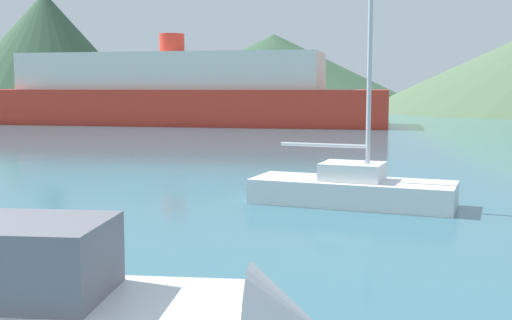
# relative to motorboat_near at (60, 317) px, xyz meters

# --- Properties ---
(motorboat_near) EXTENTS (6.25, 2.22, 2.07)m
(motorboat_near) POSITION_rel_motorboat_near_xyz_m (0.00, 0.00, 0.00)
(motorboat_near) COLOR silver
(motorboat_near) RESTS_ON ground_plane
(sailboat_inner) EXTENTS (5.54, 2.74, 9.89)m
(sailboat_inner) POSITION_rel_motorboat_near_xyz_m (2.79, 10.54, -0.04)
(sailboat_inner) COLOR white
(sailboat_inner) RESTS_ON ground_plane
(ferry_distant) EXTENTS (35.50, 8.78, 7.43)m
(ferry_distant) POSITION_rel_motorboat_near_xyz_m (-13.66, 44.99, 2.03)
(ferry_distant) COLOR red
(ferry_distant) RESTS_ON ground_plane
(hill_west) EXTENTS (30.72, 30.72, 17.46)m
(hill_west) POSITION_rel_motorboat_near_xyz_m (-47.56, 85.56, 8.20)
(hill_west) COLOR #38563D
(hill_west) RESTS_ON ground_plane
(hill_central) EXTENTS (45.08, 45.08, 10.81)m
(hill_central) POSITION_rel_motorboat_near_xyz_m (-12.44, 88.70, 4.87)
(hill_central) COLOR #38563D
(hill_central) RESTS_ON ground_plane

